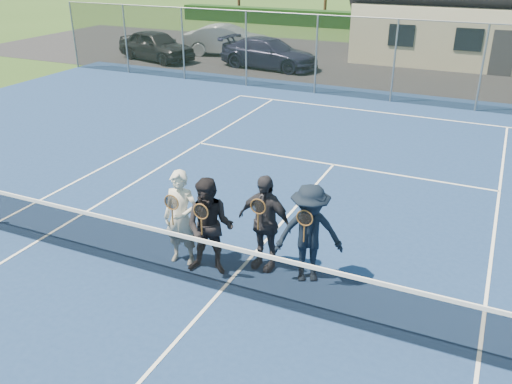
% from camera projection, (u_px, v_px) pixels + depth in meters
% --- Properties ---
extents(ground, '(220.00, 220.00, 0.00)m').
position_uv_depth(ground, '(419.00, 69.00, 25.73)').
color(ground, '#294518').
rests_on(ground, ground).
extents(court_surface, '(30.00, 30.00, 0.02)m').
position_uv_depth(court_surface, '(221.00, 292.00, 9.20)').
color(court_surface, navy).
rests_on(court_surface, ground).
extents(tarmac_carpark, '(40.00, 12.00, 0.01)m').
position_uv_depth(tarmac_carpark, '(338.00, 62.00, 27.24)').
color(tarmac_carpark, black).
rests_on(tarmac_carpark, ground).
extents(hedge_row, '(40.00, 1.20, 1.10)m').
position_uv_depth(hedge_row, '(451.00, 26.00, 35.41)').
color(hedge_row, black).
rests_on(hedge_row, ground).
extents(car_a, '(4.69, 2.86, 1.49)m').
position_uv_depth(car_a, '(156.00, 45.00, 27.37)').
color(car_a, black).
rests_on(car_a, ground).
extents(car_b, '(4.92, 2.61, 1.54)m').
position_uv_depth(car_b, '(228.00, 40.00, 28.65)').
color(car_b, gray).
rests_on(car_b, ground).
extents(car_c, '(4.99, 2.45, 1.40)m').
position_uv_depth(car_c, '(269.00, 53.00, 25.66)').
color(car_c, '#191A32').
rests_on(car_c, ground).
extents(court_markings, '(11.03, 23.83, 0.01)m').
position_uv_depth(court_markings, '(221.00, 291.00, 9.20)').
color(court_markings, white).
rests_on(court_markings, court_surface).
extents(tennis_net, '(11.68, 0.08, 1.10)m').
position_uv_depth(tennis_net, '(220.00, 265.00, 8.98)').
color(tennis_net, slate).
rests_on(tennis_net, ground).
extents(perimeter_fence, '(30.07, 0.07, 3.02)m').
position_uv_depth(perimeter_fence, '(394.00, 61.00, 19.72)').
color(perimeter_fence, slate).
rests_on(perimeter_fence, ground).
extents(player_a, '(0.70, 0.53, 1.80)m').
position_uv_depth(player_a, '(181.00, 218.00, 9.71)').
color(player_a, beige).
rests_on(player_a, court_surface).
extents(player_b, '(1.00, 0.86, 1.80)m').
position_uv_depth(player_b, '(210.00, 227.00, 9.39)').
color(player_b, black).
rests_on(player_b, court_surface).
extents(player_c, '(1.10, 0.57, 1.80)m').
position_uv_depth(player_c, '(264.00, 222.00, 9.56)').
color(player_c, '#28272D').
rests_on(player_c, court_surface).
extents(player_d, '(1.34, 1.09, 1.80)m').
position_uv_depth(player_d, '(309.00, 234.00, 9.17)').
color(player_d, black).
rests_on(player_d, court_surface).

